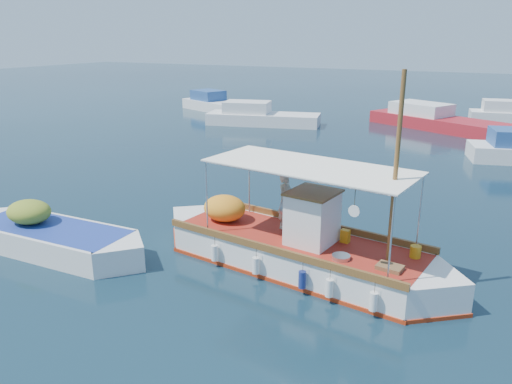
% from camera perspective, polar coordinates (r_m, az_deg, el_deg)
% --- Properties ---
extents(ground, '(160.00, 160.00, 0.00)m').
position_cam_1_polar(ground, '(14.25, 3.97, -7.64)').
color(ground, black).
rests_on(ground, ground).
extents(fishing_caique, '(8.98, 3.43, 5.54)m').
position_cam_1_polar(fishing_caique, '(13.66, 4.45, -6.56)').
color(fishing_caique, white).
rests_on(fishing_caique, ground).
extents(dinghy, '(6.66, 1.94, 1.63)m').
position_cam_1_polar(dinghy, '(15.84, -22.38, -5.01)').
color(dinghy, white).
rests_on(dinghy, ground).
extents(bg_boat_nw, '(8.13, 4.14, 1.80)m').
position_cam_1_polar(bg_boat_nw, '(35.36, 0.45, 8.49)').
color(bg_boat_nw, silver).
rests_on(bg_boat_nw, ground).
extents(bg_boat_n, '(9.67, 6.77, 1.80)m').
position_cam_1_polar(bg_boat_n, '(36.03, 19.68, 7.65)').
color(bg_boat_n, maroon).
rests_on(bg_boat_n, ground).
extents(bg_boat_far_w, '(6.83, 4.63, 1.80)m').
position_cam_1_polar(bg_boat_far_w, '(42.36, -4.85, 9.94)').
color(bg_boat_far_w, silver).
rests_on(bg_boat_far_w, ground).
extents(bg_boat_far_n, '(5.57, 2.83, 1.80)m').
position_cam_1_polar(bg_boat_far_n, '(40.40, 26.77, 7.78)').
color(bg_boat_far_n, silver).
rests_on(bg_boat_far_n, ground).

